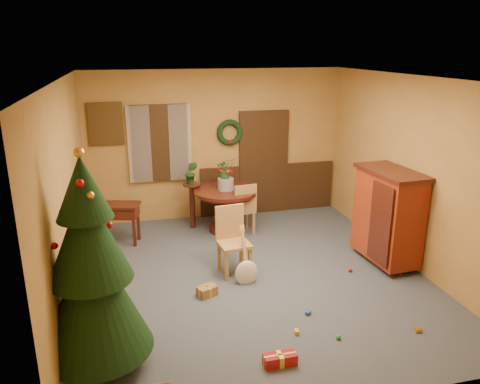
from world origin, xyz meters
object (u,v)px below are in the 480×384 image
object	(u,v)px
dining_table	(226,202)
sideboard	(388,214)
writing_desk	(116,214)
chair_near	(232,238)
christmas_tree	(91,269)

from	to	relation	value
dining_table	sideboard	bearing A→B (deg)	-41.34
writing_desk	sideboard	distance (m)	4.52
dining_table	sideboard	world-z (taller)	sideboard
chair_near	christmas_tree	bearing A→B (deg)	-136.26
christmas_tree	sideboard	distance (m)	4.58
chair_near	sideboard	distance (m)	2.45
christmas_tree	chair_near	bearing A→B (deg)	43.74
christmas_tree	writing_desk	world-z (taller)	christmas_tree
dining_table	christmas_tree	xyz separation A→B (m)	(-2.14, -3.43, 0.58)
christmas_tree	sideboard	xyz separation A→B (m)	(4.30, 1.53, -0.33)
dining_table	writing_desk	xyz separation A→B (m)	(-1.97, -0.08, -0.02)
chair_near	sideboard	bearing A→B (deg)	-6.47
christmas_tree	sideboard	world-z (taller)	christmas_tree
dining_table	writing_desk	size ratio (longest dim) A/B	1.32
christmas_tree	dining_table	bearing A→B (deg)	58.07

